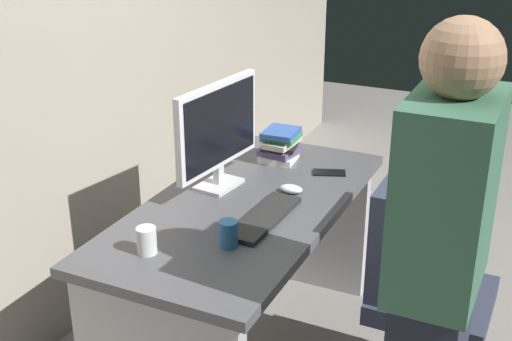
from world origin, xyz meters
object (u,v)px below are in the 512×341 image
(keyboard, at_px, (264,218))
(book_stack, at_px, (280,145))
(cup_by_monitor, at_px, (147,240))
(cup_near_keyboard, at_px, (228,234))
(cell_phone, at_px, (329,173))
(office_chair, at_px, (417,303))
(desk, at_px, (245,252))
(mouse, at_px, (291,189))
(monitor, at_px, (218,130))
(person_at_desk, at_px, (435,288))

(keyboard, xyz_separation_m, book_stack, (0.60, 0.19, 0.07))
(keyboard, bearing_deg, book_stack, 19.19)
(keyboard, bearing_deg, cup_by_monitor, 148.74)
(cup_by_monitor, distance_m, book_stack, 1.01)
(cup_near_keyboard, bearing_deg, cell_phone, -7.20)
(office_chair, xyz_separation_m, cell_phone, (0.37, 0.51, 0.32))
(desk, relative_size, office_chair, 1.59)
(office_chair, height_order, keyboard, office_chair)
(cup_near_keyboard, bearing_deg, book_stack, 11.04)
(keyboard, bearing_deg, office_chair, -71.93)
(keyboard, xyz_separation_m, mouse, (0.28, 0.00, 0.01))
(monitor, relative_size, cell_phone, 3.75)
(cup_by_monitor, bearing_deg, book_stack, -4.10)
(keyboard, distance_m, mouse, 0.28)
(person_at_desk, bearing_deg, mouse, 48.82)
(desk, height_order, keyboard, keyboard)
(office_chair, bearing_deg, cup_by_monitor, 124.55)
(monitor, bearing_deg, desk, -119.70)
(keyboard, bearing_deg, cell_phone, -6.14)
(mouse, bearing_deg, cell_phone, -15.92)
(desk, relative_size, book_stack, 6.86)
(monitor, relative_size, book_stack, 2.49)
(cup_by_monitor, bearing_deg, office_chair, -55.45)
(keyboard, relative_size, cup_near_keyboard, 4.34)
(book_stack, relative_size, cell_phone, 1.51)
(keyboard, bearing_deg, mouse, 2.01)
(desk, distance_m, cell_phone, 0.53)
(monitor, distance_m, cup_by_monitor, 0.65)
(office_chair, xyz_separation_m, book_stack, (0.42, 0.77, 0.40))
(person_at_desk, height_order, book_stack, person_at_desk)
(monitor, xyz_separation_m, mouse, (0.07, -0.30, -0.24))
(person_at_desk, relative_size, monitor, 3.03)
(person_at_desk, height_order, cup_near_keyboard, person_at_desk)
(mouse, height_order, cup_by_monitor, cup_by_monitor)
(cell_phone, bearing_deg, desk, 133.38)
(cup_near_keyboard, bearing_deg, desk, 17.10)
(desk, distance_m, book_stack, 0.58)
(office_chair, height_order, monitor, monitor)
(monitor, height_order, cell_phone, monitor)
(keyboard, distance_m, cup_near_keyboard, 0.25)
(office_chair, relative_size, cup_near_keyboard, 9.49)
(keyboard, height_order, cell_phone, keyboard)
(mouse, bearing_deg, desk, 142.01)
(monitor, relative_size, keyboard, 1.26)
(book_stack, bearing_deg, office_chair, -118.72)
(person_at_desk, relative_size, keyboard, 3.81)
(person_at_desk, bearing_deg, cell_phone, 35.85)
(office_chair, distance_m, cup_by_monitor, 1.09)
(person_at_desk, bearing_deg, book_stack, 43.81)
(desk, relative_size, monitor, 2.76)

